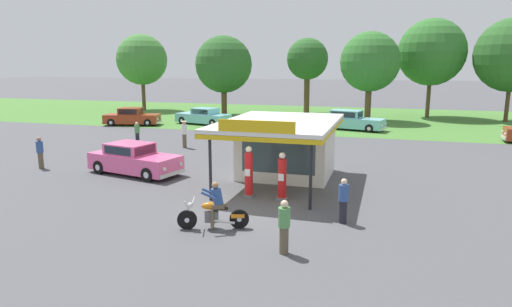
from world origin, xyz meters
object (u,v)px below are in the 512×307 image
object	(u,v)px
featured_classic_sedan	(134,160)
bystander_standing_back_lot	(184,133)
parked_car_back_row_centre_right	(203,117)
motorcycle_with_rider	(214,210)
parked_car_second_row_spare	(132,117)
parked_car_back_row_centre_left	(350,121)
bystander_strolling_foreground	(343,200)
parked_car_back_row_far_left	(274,125)
bystander_admiring_sedan	(137,133)
bystander_chatting_near_pumps	(40,152)
gas_pump_offside	(282,178)
bystander_leaning_by_kiosk	(284,226)
gas_pump_nearside	(249,174)

from	to	relation	value
featured_classic_sedan	bystander_standing_back_lot	xyz separation A→B (m)	(-0.71, 7.06, 0.25)
featured_classic_sedan	parked_car_back_row_centre_right	world-z (taller)	featured_classic_sedan
motorcycle_with_rider	parked_car_second_row_spare	xyz separation A→B (m)	(-16.53, 21.53, 0.04)
parked_car_back_row_centre_left	bystander_strolling_foreground	distance (m)	22.55
parked_car_back_row_far_left	bystander_admiring_sedan	distance (m)	10.39
parked_car_back_row_far_left	bystander_chatting_near_pumps	size ratio (longest dim) A/B	3.19
bystander_strolling_foreground	parked_car_back_row_centre_left	bearing A→B (deg)	94.43
motorcycle_with_rider	parked_car_back_row_centre_left	size ratio (longest dim) A/B	0.38
bystander_standing_back_lot	bystander_admiring_sedan	bearing A→B (deg)	174.98
parked_car_back_row_centre_left	bystander_chatting_near_pumps	distance (m)	23.46
featured_classic_sedan	bystander_admiring_sedan	xyz separation A→B (m)	(-4.35, 7.38, 0.08)
gas_pump_offside	bystander_standing_back_lot	distance (m)	12.58
featured_classic_sedan	parked_car_second_row_spare	size ratio (longest dim) A/B	0.97
bystander_chatting_near_pumps	bystander_leaning_by_kiosk	distance (m)	15.87
featured_classic_sedan	bystander_leaning_by_kiosk	xyz separation A→B (m)	(9.16, -7.05, 0.12)
gas_pump_nearside	gas_pump_offside	size ratio (longest dim) A/B	1.09
bystander_admiring_sedan	bystander_leaning_by_kiosk	bearing A→B (deg)	-46.87
featured_classic_sedan	bystander_chatting_near_pumps	xyz separation A→B (m)	(-5.25, -0.39, 0.17)
motorcycle_with_rider	bystander_standing_back_lot	xyz separation A→B (m)	(-7.27, 12.88, 0.29)
parked_car_second_row_spare	bystander_admiring_sedan	distance (m)	10.05
parked_car_back_row_centre_left	parked_car_back_row_far_left	distance (m)	6.77
parked_car_back_row_centre_right	bystander_admiring_sedan	bearing A→B (deg)	-91.18
parked_car_back_row_centre_right	bystander_strolling_foreground	xyz separation A→B (m)	(14.64, -22.12, 0.13)
gas_pump_offside	motorcycle_with_rider	xyz separation A→B (m)	(-1.37, -3.73, -0.22)
bystander_leaning_by_kiosk	bystander_admiring_sedan	xyz separation A→B (m)	(-13.52, 14.43, -0.04)
parked_car_back_row_centre_left	parked_car_back_row_centre_right	bearing A→B (deg)	-178.37
motorcycle_with_rider	featured_classic_sedan	distance (m)	8.77
parked_car_back_row_centre_right	bystander_leaning_by_kiosk	size ratio (longest dim) A/B	3.47
motorcycle_with_rider	bystander_admiring_sedan	size ratio (longest dim) A/B	1.49
motorcycle_with_rider	bystander_admiring_sedan	bearing A→B (deg)	129.57
gas_pump_offside	featured_classic_sedan	bearing A→B (deg)	165.25
motorcycle_with_rider	bystander_strolling_foreground	distance (m)	4.33
motorcycle_with_rider	parked_car_back_row_centre_left	world-z (taller)	parked_car_back_row_centre_left
bystander_strolling_foreground	bystander_chatting_near_pumps	bearing A→B (deg)	166.87
parked_car_back_row_centre_left	bystander_strolling_foreground	bearing A→B (deg)	-85.57
featured_classic_sedan	bystander_leaning_by_kiosk	bearing A→B (deg)	-37.55
motorcycle_with_rider	parked_car_back_row_centre_left	xyz separation A→B (m)	(2.21, 24.23, 0.08)
motorcycle_with_rider	parked_car_back_row_centre_right	distance (m)	26.15
bystander_chatting_near_pumps	motorcycle_with_rider	bearing A→B (deg)	-24.68
bystander_chatting_near_pumps	bystander_admiring_sedan	bearing A→B (deg)	83.42
gas_pump_offside	parked_car_back_row_centre_left	world-z (taller)	gas_pump_offside
bystander_admiring_sedan	bystander_standing_back_lot	xyz separation A→B (m)	(3.64, -0.32, 0.16)
motorcycle_with_rider	bystander_leaning_by_kiosk	bearing A→B (deg)	-25.19
parked_car_back_row_centre_right	bystander_admiring_sedan	distance (m)	10.67
bystander_standing_back_lot	motorcycle_with_rider	bearing A→B (deg)	-60.57
parked_car_second_row_spare	featured_classic_sedan	bearing A→B (deg)	-57.59
gas_pump_offside	parked_car_back_row_centre_right	xyz separation A→B (m)	(-12.06, 20.13, -0.20)
parked_car_second_row_spare	bystander_admiring_sedan	world-z (taller)	parked_car_second_row_spare
gas_pump_offside	parked_car_back_row_far_left	world-z (taller)	gas_pump_offside
motorcycle_with_rider	bystander_chatting_near_pumps	distance (m)	12.99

